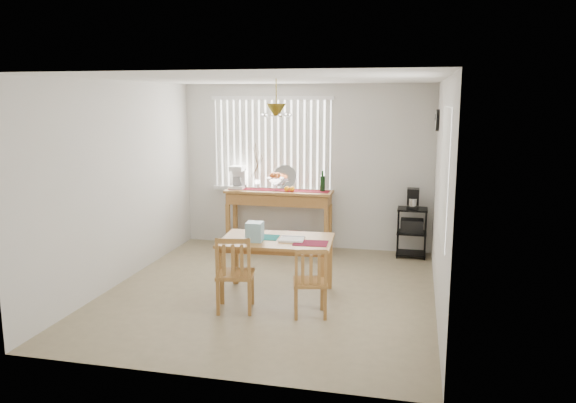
% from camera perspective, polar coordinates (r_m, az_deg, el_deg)
% --- Properties ---
extents(ground, '(4.00, 4.50, 0.01)m').
position_cam_1_polar(ground, '(7.11, -1.80, -9.16)').
color(ground, gray).
extents(room_shell, '(4.20, 4.70, 2.70)m').
position_cam_1_polar(room_shell, '(6.74, -1.83, 4.59)').
color(room_shell, silver).
rests_on(room_shell, ground).
extents(sideboard, '(1.69, 0.47, 0.95)m').
position_cam_1_polar(sideboard, '(8.87, -0.86, -0.36)').
color(sideboard, '#A57137').
rests_on(sideboard, ground).
extents(sideboard_items, '(1.60, 0.40, 0.73)m').
position_cam_1_polar(sideboard_items, '(8.90, -2.65, 2.19)').
color(sideboard_items, maroon).
rests_on(sideboard_items, sideboard).
extents(wire_cart, '(0.44, 0.35, 0.75)m').
position_cam_1_polar(wire_cart, '(8.69, 12.46, -2.61)').
color(wire_cart, black).
rests_on(wire_cart, ground).
extents(cart_items, '(0.18, 0.21, 0.31)m').
position_cam_1_polar(cart_items, '(8.61, 12.58, 0.25)').
color(cart_items, black).
rests_on(cart_items, wire_cart).
extents(dining_table, '(1.38, 0.94, 0.71)m').
position_cam_1_polar(dining_table, '(6.78, -1.15, -4.49)').
color(dining_table, '#A57137').
rests_on(dining_table, ground).
extents(table_items, '(1.05, 0.46, 0.23)m').
position_cam_1_polar(table_items, '(6.66, -2.44, -3.30)').
color(table_items, '#126765').
rests_on(table_items, dining_table).
extents(chair_left, '(0.48, 0.48, 0.89)m').
position_cam_1_polar(chair_left, '(6.38, -5.42, -7.36)').
color(chair_left, '#A57137').
rests_on(chair_left, ground).
extents(chair_right, '(0.44, 0.44, 0.80)m').
position_cam_1_polar(chair_right, '(6.23, 2.28, -8.18)').
color(chair_right, '#A57137').
rests_on(chair_right, ground).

